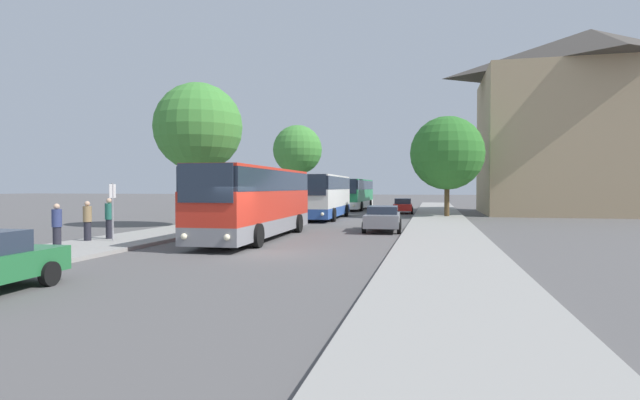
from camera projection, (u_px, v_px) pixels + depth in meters
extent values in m
plane|color=#565454|center=(255.00, 253.00, 18.75)|extent=(300.00, 300.00, 0.00)
cube|color=gray|center=(93.00, 246.00, 20.28)|extent=(4.00, 120.00, 0.15)
cube|color=gray|center=(447.00, 257.00, 17.20)|extent=(4.00, 120.00, 0.15)
cube|color=tan|center=(589.00, 144.00, 45.27)|extent=(18.55, 12.93, 12.90)
pyramid|color=#423D38|center=(591.00, 51.00, 45.05)|extent=(18.55, 12.93, 3.88)
cube|color=gray|center=(257.00, 226.00, 24.04)|extent=(2.71, 11.81, 0.70)
cube|color=red|center=(257.00, 205.00, 24.01)|extent=(2.71, 11.81, 1.33)
cube|color=#232D3D|center=(257.00, 181.00, 23.98)|extent=(2.73, 11.58, 0.95)
cube|color=red|center=(257.00, 170.00, 23.97)|extent=(2.65, 11.58, 0.12)
cube|color=#232D3D|center=(205.00, 183.00, 18.19)|extent=(2.16, 0.12, 1.45)
sphere|color=#F4EAC1|center=(184.00, 236.00, 18.39)|extent=(0.24, 0.24, 0.24)
sphere|color=#F4EAC1|center=(227.00, 237.00, 18.06)|extent=(0.24, 0.24, 0.24)
cylinder|color=black|center=(202.00, 235.00, 20.81)|extent=(0.33, 1.01, 1.00)
cylinder|color=black|center=(257.00, 236.00, 20.35)|extent=(0.33, 1.01, 1.00)
cylinder|color=black|center=(256.00, 223.00, 27.73)|extent=(0.33, 1.01, 1.00)
cylinder|color=black|center=(298.00, 223.00, 27.26)|extent=(0.33, 1.01, 1.00)
cube|color=#2D519E|center=(324.00, 211.00, 39.22)|extent=(2.85, 11.08, 0.70)
cube|color=silver|center=(324.00, 198.00, 39.19)|extent=(2.85, 11.08, 1.34)
cube|color=#232D3D|center=(324.00, 183.00, 39.17)|extent=(2.87, 10.86, 0.95)
cube|color=silver|center=(324.00, 176.00, 39.15)|extent=(2.80, 10.85, 0.12)
cube|color=#232D3D|center=(310.00, 185.00, 33.74)|extent=(2.28, 0.13, 1.45)
sphere|color=#F4EAC1|center=(297.00, 214.00, 33.94)|extent=(0.24, 0.24, 0.24)
sphere|color=#F4EAC1|center=(322.00, 214.00, 33.60)|extent=(0.24, 0.24, 0.24)
cylinder|color=black|center=(299.00, 214.00, 36.23)|extent=(0.33, 1.01, 1.00)
cylinder|color=black|center=(333.00, 215.00, 35.74)|extent=(0.33, 1.01, 1.00)
cylinder|color=black|center=(317.00, 210.00, 42.71)|extent=(0.33, 1.01, 1.00)
cylinder|color=black|center=(346.00, 211.00, 42.22)|extent=(0.33, 1.01, 1.00)
cube|color=silver|center=(355.00, 204.00, 55.08)|extent=(2.62, 11.96, 0.70)
cube|color=#23844C|center=(355.00, 195.00, 55.05)|extent=(2.62, 11.96, 1.27)
cube|color=#232D3D|center=(355.00, 185.00, 55.02)|extent=(2.65, 11.73, 0.95)
cube|color=#23844C|center=(355.00, 180.00, 55.01)|extent=(2.57, 11.73, 0.12)
cube|color=#232D3D|center=(345.00, 186.00, 49.19)|extent=(2.27, 0.08, 1.45)
sphere|color=#F4EAC1|center=(336.00, 206.00, 49.42)|extent=(0.24, 0.24, 0.24)
sphere|color=#F4EAC1|center=(354.00, 206.00, 49.01)|extent=(0.24, 0.24, 0.24)
cylinder|color=black|center=(337.00, 206.00, 51.88)|extent=(0.31, 1.00, 1.00)
cylinder|color=black|center=(361.00, 206.00, 51.30)|extent=(0.31, 1.00, 1.00)
cylinder|color=black|center=(349.00, 204.00, 58.86)|extent=(0.31, 1.00, 1.00)
cylinder|color=black|center=(370.00, 204.00, 58.28)|extent=(0.31, 1.00, 1.00)
cylinder|color=black|center=(50.00, 274.00, 12.49)|extent=(0.23, 0.63, 0.62)
cube|color=slate|center=(383.00, 220.00, 27.96)|extent=(2.08, 4.71, 0.68)
cube|color=#232D3D|center=(383.00, 210.00, 28.13)|extent=(1.75, 2.48, 0.42)
cylinder|color=black|center=(399.00, 228.00, 26.40)|extent=(0.23, 0.63, 0.62)
cylinder|color=black|center=(364.00, 228.00, 26.72)|extent=(0.23, 0.63, 0.62)
cylinder|color=black|center=(400.00, 224.00, 29.22)|extent=(0.23, 0.63, 0.62)
cylinder|color=black|center=(368.00, 224.00, 29.54)|extent=(0.23, 0.63, 0.62)
cube|color=red|center=(403.00, 207.00, 47.00)|extent=(1.89, 4.19, 0.61)
cube|color=#232D3D|center=(403.00, 201.00, 47.15)|extent=(1.59, 2.20, 0.50)
cylinder|color=black|center=(412.00, 211.00, 45.60)|extent=(0.23, 0.63, 0.62)
cylinder|color=black|center=(393.00, 211.00, 45.90)|extent=(0.23, 0.63, 0.62)
cylinder|color=black|center=(412.00, 210.00, 48.11)|extent=(0.23, 0.63, 0.62)
cylinder|color=black|center=(394.00, 209.00, 48.41)|extent=(0.23, 0.63, 0.62)
cylinder|color=gray|center=(113.00, 212.00, 21.73)|extent=(0.08, 0.08, 2.51)
cube|color=silver|center=(112.00, 191.00, 21.70)|extent=(0.03, 0.45, 0.60)
cylinder|color=#23232D|center=(57.00, 238.00, 19.01)|extent=(0.30, 0.30, 0.81)
cylinder|color=navy|center=(57.00, 218.00, 18.99)|extent=(0.36, 0.36, 0.68)
sphere|color=tan|center=(57.00, 206.00, 18.98)|extent=(0.22, 0.22, 0.22)
cylinder|color=#23232D|center=(109.00, 229.00, 22.55)|extent=(0.30, 0.30, 0.87)
cylinder|color=#236656|center=(109.00, 211.00, 22.53)|extent=(0.36, 0.36, 0.73)
sphere|color=tan|center=(109.00, 201.00, 22.52)|extent=(0.24, 0.24, 0.24)
cylinder|color=#23232D|center=(88.00, 231.00, 21.74)|extent=(0.30, 0.30, 0.82)
cylinder|color=olive|center=(87.00, 214.00, 21.72)|extent=(0.36, 0.36, 0.68)
sphere|color=tan|center=(87.00, 204.00, 21.71)|extent=(0.22, 0.22, 0.22)
cylinder|color=#47331E|center=(298.00, 188.00, 53.97)|extent=(0.40, 0.40, 4.40)
sphere|color=#428938|center=(297.00, 150.00, 53.86)|extent=(5.30, 5.30, 5.30)
cylinder|color=#47331E|center=(199.00, 192.00, 31.14)|extent=(0.40, 0.40, 4.02)
sphere|color=#428938|center=(198.00, 127.00, 31.03)|extent=(5.48, 5.48, 5.48)
cylinder|color=#513D23|center=(447.00, 198.00, 40.08)|extent=(0.40, 0.40, 2.86)
sphere|color=#2D7028|center=(447.00, 153.00, 39.98)|extent=(5.90, 5.90, 5.90)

